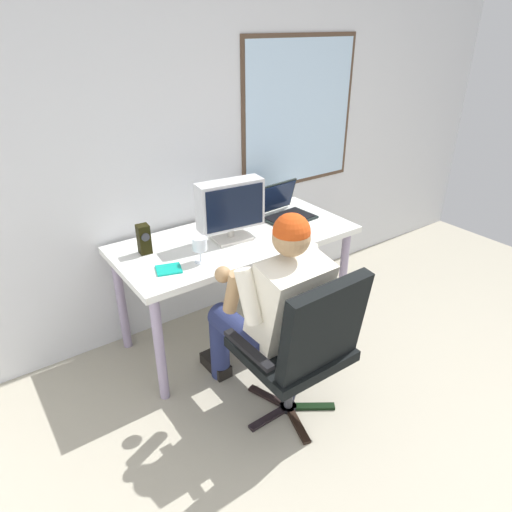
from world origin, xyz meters
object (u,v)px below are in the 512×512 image
Objects in this scene: cd_case at (169,269)px; crt_monitor at (230,206)px; office_chair at (305,342)px; wine_glass at (200,245)px; person_seated at (272,305)px; laptop at (283,208)px; desk_speaker at (144,239)px; coffee_mug at (286,231)px; desk at (237,248)px.

crt_monitor is at bearing 15.86° from cd_case.
wine_glass is (-0.19, 0.74, 0.32)m from office_chair.
person_seated is 2.78× the size of crt_monitor.
crt_monitor is 0.55m from laptop.
crt_monitor is (0.14, 0.63, 0.35)m from person_seated.
office_chair is 0.29m from person_seated.
crt_monitor is 2.39× the size of desk_speaker.
desk_speaker is at bearing 159.77° from coffee_mug.
wine_glass is at bearing -54.01° from desk_speaker.
office_chair is at bearing -98.33° from crt_monitor.
cd_case is at bearing 117.09° from office_chair.
person_seated is at bearing 91.21° from office_chair.
person_seated is 14.52× the size of coffee_mug.
crt_monitor is (0.13, 0.90, 0.44)m from office_chair.
crt_monitor reaches higher than wine_glass.
wine_glass is 0.63m from coffee_mug.
wine_glass reaches higher than cd_case.
coffee_mug is at bearing -20.23° from desk_speaker.
person_seated reaches higher than cd_case.
person_seated is 3.29× the size of laptop.
desk is 0.67m from person_seated.
laptop reaches higher than cd_case.
laptop is (0.65, 0.74, 0.19)m from person_seated.
person_seated reaches higher than desk_speaker.
person_seated is (-0.18, -0.64, -0.04)m from desk.
person_seated is at bearing -106.12° from desk.
person_seated is (-0.01, 0.27, 0.09)m from office_chair.
office_chair reaches higher than coffee_mug.
cd_case is at bearing -164.14° from crt_monitor.
office_chair is 0.88m from coffee_mug.
coffee_mug is at bearing -2.08° from cd_case.
laptop is at bearing 18.06° from wine_glass.
coffee_mug is at bearing 45.26° from person_seated.
laptop reaches higher than desk.
cd_case is (-0.39, 0.75, 0.21)m from office_chair.
office_chair is 1.23m from laptop.
desk_speaker is (-0.40, 0.76, 0.21)m from person_seated.
wine_glass is at bearing -152.65° from crt_monitor.
wine_glass is 1.86× the size of coffee_mug.
office_chair is at bearing -75.74° from wine_glass.
desk is 4.31× the size of laptop.
desk is at bearing 78.88° from office_chair.
coffee_mug is (0.26, -0.19, 0.12)m from desk.
desk_speaker is 1.06× the size of cd_case.
laptop is (0.47, 0.10, 0.15)m from desk.
desk is 0.35m from coffee_mug.
crt_monitor reaches higher than coffee_mug.
wine_glass is 0.37m from desk_speaker.
laptop is at bearing 54.35° from coffee_mug.
desk_speaker is (-0.58, 0.12, 0.18)m from desk.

